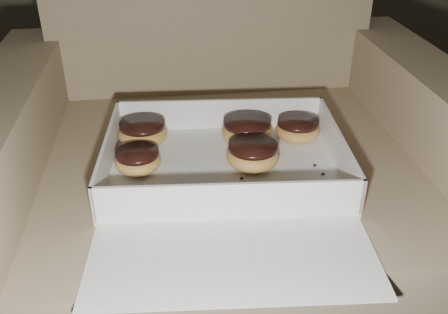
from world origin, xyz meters
name	(u,v)px	position (x,y,z in m)	size (l,w,h in m)	color
armchair	(224,188)	(-0.21, 0.95, 0.33)	(1.00, 0.84, 1.04)	#917C5D
bakery_box	(227,176)	(-0.23, 0.76, 0.48)	(0.48, 0.56, 0.08)	white
donut_a	(143,132)	(-0.39, 0.92, 0.50)	(0.10, 0.10, 0.05)	gold
donut_b	(253,155)	(-0.18, 0.80, 0.50)	(0.10, 0.10, 0.05)	gold
donut_c	(247,131)	(-0.17, 0.90, 0.50)	(0.11, 0.11, 0.05)	gold
donut_d	(138,160)	(-0.40, 0.81, 0.50)	(0.09, 0.09, 0.04)	gold
donut_e	(298,129)	(-0.06, 0.90, 0.50)	(0.09, 0.09, 0.05)	gold
crumb_a	(242,178)	(-0.21, 0.76, 0.48)	(0.01, 0.01, 0.00)	black
crumb_b	(323,174)	(-0.05, 0.75, 0.48)	(0.01, 0.01, 0.00)	black
crumb_c	(315,165)	(-0.06, 0.79, 0.48)	(0.01, 0.01, 0.00)	black
crumb_d	(233,210)	(-0.24, 0.66, 0.48)	(0.01, 0.01, 0.00)	black
crumb_e	(185,200)	(-0.31, 0.70, 0.48)	(0.01, 0.01, 0.00)	black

